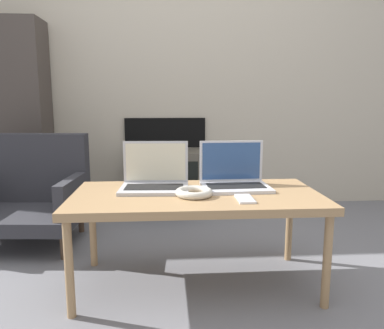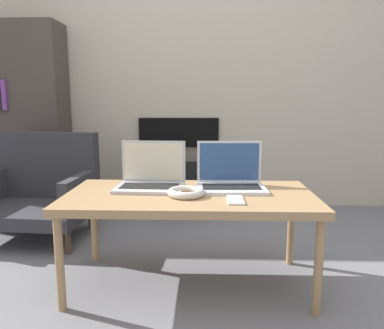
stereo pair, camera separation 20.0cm
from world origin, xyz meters
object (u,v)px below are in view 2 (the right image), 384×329
Objects in this scene: laptop_right at (231,178)px; phone at (235,200)px; armchair at (40,188)px; headphones at (186,192)px; laptop_left at (151,178)px; tv at (177,181)px.

laptop_right is 0.24m from phone.
headphones is at bearing -30.95° from armchair.
armchair is at bearing 146.84° from phone.
tv is at bearing 90.17° from laptop_left.
headphones is 0.29× the size of tv.
laptop_left is at bearing -29.39° from armchair.
armchair is at bearing 153.39° from laptop_right.
laptop_right is 0.26m from headphones.
armchair is (-1.19, 0.54, -0.18)m from laptop_right.
tv is (-0.34, 1.07, -0.25)m from laptop_right.
laptop_right is 1.97× the size of headphones.
headphones is at bearing -144.84° from laptop_right.
headphones is (0.18, -0.16, -0.03)m from laptop_left.
headphones is at bearing -83.98° from tv.
phone is 1.43m from armchair.
laptop_left is 0.98m from armchair.
laptop_right is 0.46× the size of armchair.
laptop_left reaches higher than tv.
tv reaches higher than headphones.
tv reaches higher than phone.
headphones is at bearing 159.24° from phone.
armchair is (-0.98, 0.70, -0.15)m from headphones.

